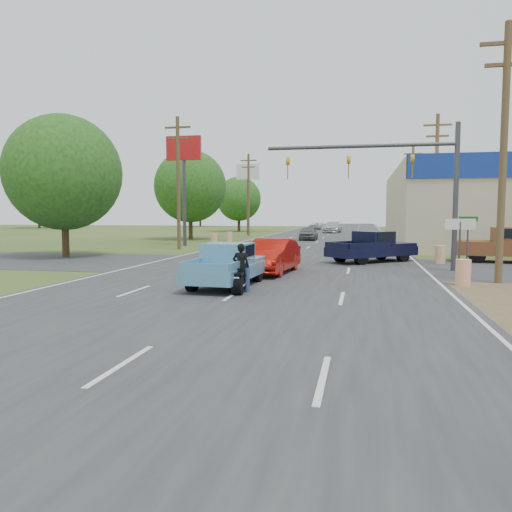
% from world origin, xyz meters
% --- Properties ---
extents(ground, '(200.00, 200.00, 0.00)m').
position_xyz_m(ground, '(0.00, 0.00, 0.00)').
color(ground, '#33461C').
rests_on(ground, ground).
extents(main_road, '(15.00, 180.00, 0.02)m').
position_xyz_m(main_road, '(0.00, 40.00, 0.01)').
color(main_road, '#2D2D30').
rests_on(main_road, ground).
extents(cross_road, '(120.00, 10.00, 0.02)m').
position_xyz_m(cross_road, '(0.00, 18.00, 0.01)').
color(cross_road, '#2D2D30').
rests_on(cross_road, ground).
extents(utility_pole_1, '(2.00, 0.28, 10.00)m').
position_xyz_m(utility_pole_1, '(9.50, 13.00, 5.32)').
color(utility_pole_1, '#4C3823').
rests_on(utility_pole_1, ground).
extents(utility_pole_2, '(2.00, 0.28, 10.00)m').
position_xyz_m(utility_pole_2, '(9.50, 31.00, 5.32)').
color(utility_pole_2, '#4C3823').
rests_on(utility_pole_2, ground).
extents(utility_pole_3, '(2.00, 0.28, 10.00)m').
position_xyz_m(utility_pole_3, '(9.50, 49.00, 5.32)').
color(utility_pole_3, '#4C3823').
rests_on(utility_pole_3, ground).
extents(utility_pole_5, '(2.00, 0.28, 10.00)m').
position_xyz_m(utility_pole_5, '(-9.50, 28.00, 5.32)').
color(utility_pole_5, '#4C3823').
rests_on(utility_pole_5, ground).
extents(utility_pole_6, '(2.00, 0.28, 10.00)m').
position_xyz_m(utility_pole_6, '(-9.50, 52.00, 5.32)').
color(utility_pole_6, '#4C3823').
rests_on(utility_pole_6, ground).
extents(tree_0, '(7.14, 7.14, 8.84)m').
position_xyz_m(tree_0, '(-14.00, 20.00, 5.26)').
color(tree_0, '#422D19').
rests_on(tree_0, ground).
extents(tree_1, '(7.56, 7.56, 9.36)m').
position_xyz_m(tree_1, '(-13.50, 42.00, 5.57)').
color(tree_1, '#422D19').
rests_on(tree_1, ground).
extents(tree_2, '(6.72, 6.72, 8.32)m').
position_xyz_m(tree_2, '(-14.20, 66.00, 4.95)').
color(tree_2, '#422D19').
rests_on(tree_2, ground).
extents(tree_4, '(9.24, 9.24, 11.44)m').
position_xyz_m(tree_4, '(-55.00, 75.00, 6.82)').
color(tree_4, '#422D19').
rests_on(tree_4, ground).
extents(tree_5, '(7.98, 7.98, 9.88)m').
position_xyz_m(tree_5, '(30.00, 95.00, 5.88)').
color(tree_5, '#422D19').
rests_on(tree_5, ground).
extents(tree_6, '(8.82, 8.82, 10.92)m').
position_xyz_m(tree_6, '(-30.00, 95.00, 6.51)').
color(tree_6, '#422D19').
rests_on(tree_6, ground).
extents(barrel_0, '(0.56, 0.56, 1.00)m').
position_xyz_m(barrel_0, '(8.00, 12.00, 0.50)').
color(barrel_0, orange).
rests_on(barrel_0, ground).
extents(barrel_1, '(0.56, 0.56, 1.00)m').
position_xyz_m(barrel_1, '(8.40, 20.50, 0.50)').
color(barrel_1, orange).
rests_on(barrel_1, ground).
extents(barrel_2, '(0.56, 0.56, 1.00)m').
position_xyz_m(barrel_2, '(-8.50, 34.00, 0.50)').
color(barrel_2, orange).
rests_on(barrel_2, ground).
extents(barrel_3, '(0.56, 0.56, 1.00)m').
position_xyz_m(barrel_3, '(-8.20, 38.00, 0.50)').
color(barrel_3, orange).
rests_on(barrel_3, ground).
extents(pole_sign_left_near, '(3.00, 0.35, 9.20)m').
position_xyz_m(pole_sign_left_near, '(-10.50, 32.00, 7.17)').
color(pole_sign_left_near, '#3F3F44').
rests_on(pole_sign_left_near, ground).
extents(pole_sign_left_far, '(3.00, 0.35, 9.20)m').
position_xyz_m(pole_sign_left_far, '(-10.50, 56.00, 7.17)').
color(pole_sign_left_far, '#3F3F44').
rests_on(pole_sign_left_far, ground).
extents(lane_sign, '(1.20, 0.08, 2.52)m').
position_xyz_m(lane_sign, '(8.20, 14.00, 1.90)').
color(lane_sign, '#3F3F44').
rests_on(lane_sign, ground).
extents(street_name_sign, '(0.80, 0.08, 2.61)m').
position_xyz_m(street_name_sign, '(8.80, 15.50, 1.61)').
color(street_name_sign, '#3F3F44').
rests_on(street_name_sign, ground).
extents(signal_mast, '(9.12, 0.40, 7.00)m').
position_xyz_m(signal_mast, '(5.82, 17.00, 4.80)').
color(signal_mast, '#3F3F44').
rests_on(signal_mast, ground).
extents(red_convertible, '(2.12, 4.92, 1.58)m').
position_xyz_m(red_convertible, '(0.18, 14.28, 0.79)').
color(red_convertible, '#A21007').
rests_on(red_convertible, ground).
extents(motorcycle, '(0.69, 2.25, 1.14)m').
position_xyz_m(motorcycle, '(0.11, 8.59, 0.51)').
color(motorcycle, black).
rests_on(motorcycle, ground).
extents(rider, '(0.61, 0.42, 1.61)m').
position_xyz_m(rider, '(0.10, 8.65, 0.81)').
color(rider, black).
rests_on(rider, ground).
extents(blue_pickup, '(2.18, 5.02, 1.63)m').
position_xyz_m(blue_pickup, '(-0.74, 10.02, 0.82)').
color(blue_pickup, black).
rests_on(blue_pickup, ground).
extents(navy_pickup, '(5.23, 5.08, 1.75)m').
position_xyz_m(navy_pickup, '(4.86, 20.74, 0.88)').
color(navy_pickup, black).
rests_on(navy_pickup, ground).
extents(brown_pickup, '(6.21, 3.12, 1.97)m').
position_xyz_m(brown_pickup, '(12.23, 22.02, 1.00)').
color(brown_pickup, black).
rests_on(brown_pickup, ground).
extents(distant_car_grey, '(1.75, 4.29, 1.46)m').
position_xyz_m(distant_car_grey, '(-1.18, 43.32, 0.73)').
color(distant_car_grey, '#5E5D63').
rests_on(distant_car_grey, ground).
extents(distant_car_silver, '(2.76, 5.60, 1.57)m').
position_xyz_m(distant_car_silver, '(0.08, 63.78, 0.78)').
color(distant_car_silver, '#BCBCC1').
rests_on(distant_car_silver, ground).
extents(distant_car_white, '(2.65, 4.67, 1.23)m').
position_xyz_m(distant_car_white, '(-3.18, 77.43, 0.61)').
color(distant_car_white, silver).
rests_on(distant_car_white, ground).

